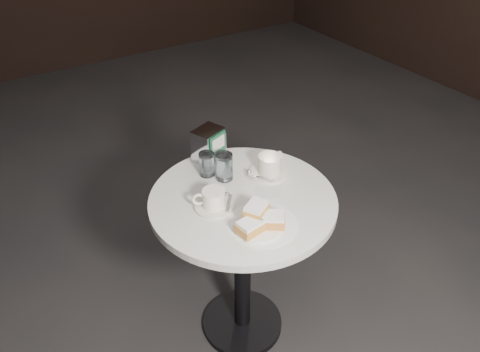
% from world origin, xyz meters
% --- Properties ---
extents(ground, '(7.00, 7.00, 0.00)m').
position_xyz_m(ground, '(0.00, 0.00, 0.00)').
color(ground, black).
rests_on(ground, ground).
extents(cafe_table, '(0.70, 0.70, 0.74)m').
position_xyz_m(cafe_table, '(0.00, 0.00, 0.55)').
color(cafe_table, black).
rests_on(cafe_table, ground).
extents(sugar_spill, '(0.33, 0.33, 0.00)m').
position_xyz_m(sugar_spill, '(-0.02, -0.16, 0.75)').
color(sugar_spill, white).
rests_on(sugar_spill, cafe_table).
extents(beignet_plate, '(0.19, 0.19, 0.08)m').
position_xyz_m(beignet_plate, '(-0.05, -0.17, 0.77)').
color(beignet_plate, white).
rests_on(beignet_plate, cafe_table).
extents(coffee_cup_left, '(0.19, 0.19, 0.07)m').
position_xyz_m(coffee_cup_left, '(-0.12, 0.01, 0.78)').
color(coffee_cup_left, beige).
rests_on(coffee_cup_left, cafe_table).
extents(coffee_cup_right, '(0.20, 0.20, 0.08)m').
position_xyz_m(coffee_cup_right, '(0.17, 0.08, 0.78)').
color(coffee_cup_right, silver).
rests_on(coffee_cup_right, cafe_table).
extents(water_glass_left, '(0.07, 0.07, 0.10)m').
position_xyz_m(water_glass_left, '(-0.04, 0.20, 0.79)').
color(water_glass_left, silver).
rests_on(water_glass_left, cafe_table).
extents(water_glass_right, '(0.08, 0.08, 0.11)m').
position_xyz_m(water_glass_right, '(0.01, 0.14, 0.80)').
color(water_glass_right, silver).
rests_on(water_glass_right, cafe_table).
extents(napkin_dispenser, '(0.14, 0.13, 0.14)m').
position_xyz_m(napkin_dispenser, '(0.02, 0.30, 0.81)').
color(napkin_dispenser, silver).
rests_on(napkin_dispenser, cafe_table).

